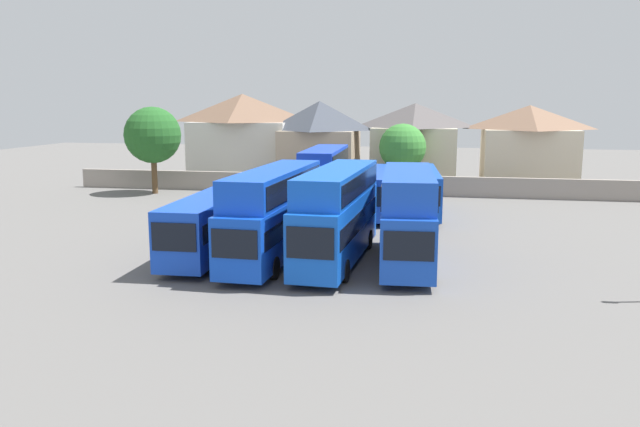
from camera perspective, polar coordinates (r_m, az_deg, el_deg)
The scene contains 16 objects.
ground at distance 51.67m, azimuth 3.10°, elevation 0.64°, with size 140.00×140.00×0.00m, color #605E5B.
depot_boundary_wall at distance 58.35m, azimuth 4.01°, elevation 2.60°, with size 56.00×0.50×1.80m, color gray.
bus_1 at distance 35.14m, azimuth -9.66°, elevation -0.75°, with size 2.78×10.87×3.32m.
bus_2 at distance 33.89m, azimuth -4.14°, elevation 0.39°, with size 2.85×12.01×4.84m.
bus_3 at distance 33.21m, azimuth 1.59°, elevation 0.30°, with size 2.94×11.69×4.93m.
bus_4 at distance 33.03m, azimuth 7.85°, elevation 0.08°, with size 3.16×10.51×4.86m.
bus_5 at distance 49.07m, azimuth -3.54°, elevation 2.40°, with size 3.00×10.64×3.34m.
bus_6 at distance 48.86m, azimuth 0.38°, elevation 3.35°, with size 2.85×10.47×4.84m.
bus_7 at distance 47.81m, azimuth 5.00°, elevation 2.15°, with size 2.70×11.22×3.28m.
bus_8 at distance 47.99m, azimuth 8.93°, elevation 2.14°, with size 3.33×11.09×3.36m.
house_terrace_left at distance 68.90m, azimuth -6.90°, elevation 6.84°, with size 10.93×7.13×9.18m.
house_terrace_centre at distance 65.33m, azimuth -0.04°, elevation 6.41°, with size 7.85×7.36×8.43m.
house_terrace_right at distance 65.70m, azimuth 8.45°, elevation 6.22°, with size 8.68×8.39×8.22m.
house_terrace_far_right at distance 65.88m, azimuth 18.11°, elevation 5.77°, with size 9.04×8.31×8.03m.
tree_left_of_lot at distance 60.37m, azimuth -14.73°, elevation 6.78°, with size 5.13×5.13×7.93m.
tree_behind_wall at distance 60.23m, azimuth 7.39°, elevation 5.89°, with size 4.38×4.38×6.37m.
Camera 1 is at (6.73, -32.55, 8.34)m, focal length 35.80 mm.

